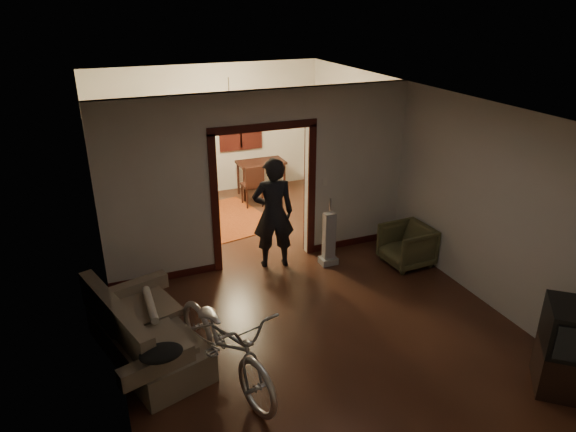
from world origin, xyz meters
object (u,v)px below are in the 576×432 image
bicycle (225,341)px  locker (154,168)px  sofa (146,326)px  armchair (407,245)px  desk (261,178)px  person (273,213)px

bicycle → locker: bearing=74.0°
sofa → bicycle: size_ratio=0.93×
bicycle → armchair: (3.48, 1.58, -0.19)m
armchair → locker: bearing=-142.6°
locker → desk: size_ratio=1.68×
locker → armchair: bearing=-55.3°
sofa → locker: size_ratio=1.08×
armchair → desk: (-1.13, 3.93, 0.04)m
person → desk: person is taller
desk → bicycle: bearing=-123.0°
desk → person: bearing=-115.7°
armchair → person: 2.24m
person → desk: 3.31m
bicycle → armchair: bearing=9.4°
armchair → locker: 5.27m
sofa → desk: bearing=39.7°
armchair → locker: size_ratio=0.43×
sofa → locker: (0.87, 4.84, 0.43)m
sofa → desk: size_ratio=1.81×
bicycle → armchair: bicycle is taller
bicycle → desk: 6.00m
armchair → bicycle: bearing=-68.3°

